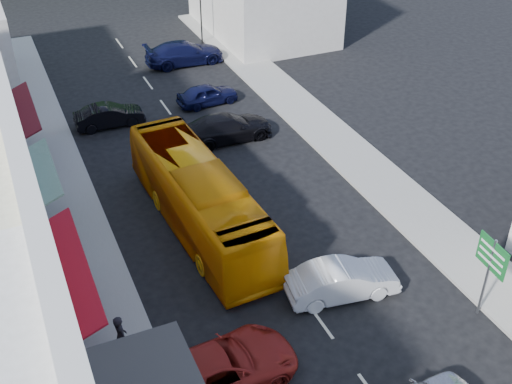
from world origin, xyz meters
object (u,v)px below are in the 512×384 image
bus (199,199)px  direction_sign (486,278)px  pedestrian_left (121,338)px  car_red (219,371)px  car_white (342,281)px  traffic_signal (201,15)px

bus → direction_sign: direction_sign is taller
pedestrian_left → direction_sign: (13.10, -3.25, 0.77)m
car_red → pedestrian_left: (-2.69, 2.47, 0.30)m
pedestrian_left → direction_sign: bearing=-117.7°
car_red → pedestrian_left: size_ratio=2.71×
car_red → pedestrian_left: 3.67m
car_white → traffic_signal: 28.92m
car_white → direction_sign: size_ratio=1.24×
car_red → traffic_signal: bearing=-22.8°
car_white → pedestrian_left: bearing=96.4°
car_red → direction_sign: bearing=-98.4°
bus → car_white: size_ratio=2.64×
bus → pedestrian_left: bearing=-132.6°
traffic_signal → car_white: bearing=91.4°
bus → car_white: bearing=-64.2°
bus → pedestrian_left: bus is taller
bus → traffic_signal: traffic_signal is taller
car_red → car_white: bearing=-73.8°
bus → car_red: 9.13m
pedestrian_left → car_white: bearing=-105.3°
bus → pedestrian_left: size_ratio=6.82×
bus → car_red: (-2.45, -8.75, -0.85)m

